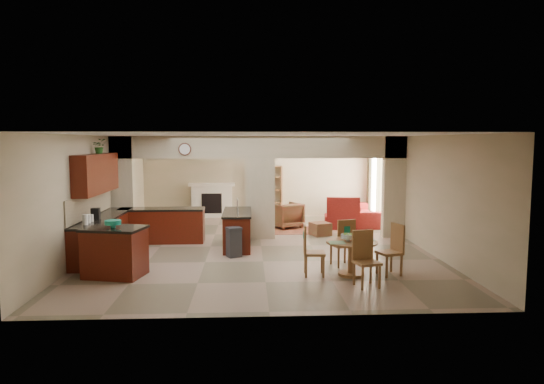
{
  "coord_description": "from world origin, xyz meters",
  "views": [
    {
      "loc": [
        -0.32,
        -12.14,
        2.66
      ],
      "look_at": [
        0.29,
        0.3,
        1.35
      ],
      "focal_mm": 32.0,
      "sensor_mm": 36.0,
      "label": 1
    }
  ],
  "objects_px": {
    "kitchen_island": "(115,252)",
    "sofa": "(359,212)",
    "dining_table": "(352,252)",
    "armchair": "(286,215)"
  },
  "relations": [
    {
      "from": "dining_table",
      "to": "armchair",
      "type": "height_order",
      "value": "armchair"
    },
    {
      "from": "dining_table",
      "to": "sofa",
      "type": "xyz_separation_m",
      "value": [
        1.57,
        6.15,
        -0.1
      ]
    },
    {
      "from": "dining_table",
      "to": "sofa",
      "type": "relative_size",
      "value": 0.4
    },
    {
      "from": "sofa",
      "to": "armchair",
      "type": "bearing_deg",
      "value": 108.94
    },
    {
      "from": "sofa",
      "to": "armchair",
      "type": "height_order",
      "value": "armchair"
    },
    {
      "from": "kitchen_island",
      "to": "sofa",
      "type": "xyz_separation_m",
      "value": [
        6.25,
        5.98,
        -0.12
      ]
    },
    {
      "from": "kitchen_island",
      "to": "sofa",
      "type": "bearing_deg",
      "value": 56.24
    },
    {
      "from": "dining_table",
      "to": "armchair",
      "type": "relative_size",
      "value": 1.19
    },
    {
      "from": "dining_table",
      "to": "sofa",
      "type": "height_order",
      "value": "sofa"
    },
    {
      "from": "kitchen_island",
      "to": "dining_table",
      "type": "height_order",
      "value": "kitchen_island"
    }
  ]
}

